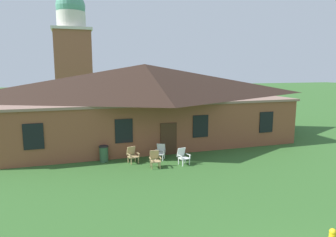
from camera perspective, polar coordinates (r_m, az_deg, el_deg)
The scene contains 7 objects.
brick_building at distance 24.28m, azimuth -4.31°, elevation 3.22°, with size 21.44×10.40×5.92m.
dome_tower at distance 44.99m, azimuth -17.31°, elevation 11.33°, with size 5.18×5.18×16.71m.
lawn_chair_by_porch at distance 18.50m, azimuth -6.67°, elevation -6.67°, with size 0.73×0.78×0.96m.
lawn_chair_near_door at distance 17.54m, azimuth -2.46°, elevation -7.50°, with size 0.68×0.71×0.96m.
lawn_chair_left_end at distance 19.03m, azimuth -1.42°, elevation -6.15°, with size 0.84×0.86×0.96m.
lawn_chair_middle at distance 18.10m, azimuth 2.79°, elevation -6.97°, with size 0.73×0.77×0.96m.
trash_bin at distance 18.95m, azimuth -11.87°, elevation -6.43°, with size 0.56×0.56×0.98m.
Camera 1 is at (-5.68, -4.93, 5.53)m, focal length 32.70 mm.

